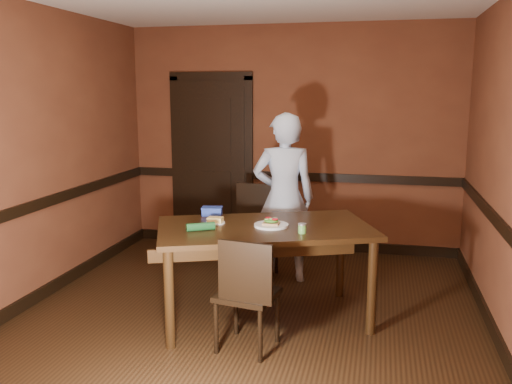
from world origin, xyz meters
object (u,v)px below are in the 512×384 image
at_px(chair_far, 254,233).
at_px(chair_near, 247,292).
at_px(person, 284,198).
at_px(sandwich_plate, 271,224).
at_px(sauce_jar, 302,228).
at_px(food_tub, 212,211).
at_px(cheese_saucer, 215,221).
at_px(dining_table, 265,273).

distance_m(chair_far, chair_near, 1.58).
bearing_deg(chair_far, chair_near, -74.78).
relative_size(person, sandwich_plate, 6.04).
bearing_deg(sandwich_plate, sauce_jar, -29.77).
height_order(chair_near, food_tub, food_tub).
bearing_deg(person, sandwich_plate, 80.85).
height_order(person, cheese_saucer, person).
xyz_separation_m(person, sandwich_plate, (0.08, -1.02, -0.02)).
distance_m(chair_far, sandwich_plate, 1.14).
distance_m(sandwich_plate, food_tub, 0.66).
bearing_deg(chair_far, person, 4.80).
height_order(sauce_jar, cheese_saucer, sauce_jar).
xyz_separation_m(chair_far, sandwich_plate, (0.39, -1.01, 0.36)).
xyz_separation_m(chair_near, food_tub, (-0.53, 0.81, 0.42)).
bearing_deg(dining_table, chair_far, 86.35).
distance_m(dining_table, food_tub, 0.75).
relative_size(chair_near, cheese_saucer, 5.30).
height_order(dining_table, chair_far, chair_far).
height_order(person, food_tub, person).
distance_m(sauce_jar, food_tub, 0.98).
bearing_deg(chair_near, food_tub, -47.34).
bearing_deg(sandwich_plate, person, 94.29).
xyz_separation_m(dining_table, person, (-0.02, 1.01, 0.45)).
bearing_deg(chair_far, sandwich_plate, -65.33).
bearing_deg(dining_table, person, 69.25).
relative_size(chair_far, sauce_jar, 12.23).
bearing_deg(dining_table, chair_near, -113.57).
bearing_deg(cheese_saucer, sandwich_plate, 0.19).
height_order(chair_far, sandwich_plate, chair_far).
bearing_deg(food_tub, chair_far, 63.95).
height_order(sandwich_plate, cheese_saucer, sandwich_plate).
height_order(dining_table, cheese_saucer, cheese_saucer).
bearing_deg(chair_near, sandwich_plate, -88.06).
distance_m(dining_table, sauce_jar, 0.59).
distance_m(cheese_saucer, food_tub, 0.29).
bearing_deg(sandwich_plate, dining_table, 175.23).
bearing_deg(chair_far, cheese_saucer, -91.63).
relative_size(cheese_saucer, food_tub, 0.82).
distance_m(sandwich_plate, cheese_saucer, 0.48).
relative_size(sauce_jar, food_tub, 0.39).
bearing_deg(food_tub, chair_near, -67.26).
height_order(dining_table, sauce_jar, sauce_jar).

